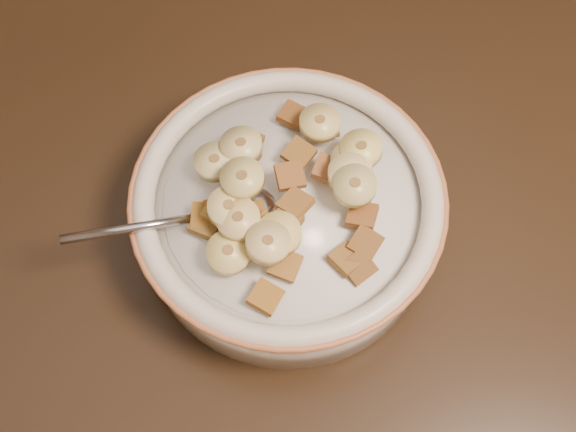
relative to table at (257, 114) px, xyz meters
name	(u,v)px	position (x,y,z in m)	size (l,w,h in m)	color
floor	(273,354)	(0.00, 0.00, -0.78)	(4.00, 4.50, 0.10)	#422816
table	(257,114)	(0.00, 0.00, 0.00)	(1.40, 0.90, 0.04)	black
cereal_bowl	(288,218)	(-0.03, -0.13, 0.05)	(0.22, 0.22, 0.05)	beige
milk	(288,202)	(-0.03, -0.13, 0.07)	(0.19, 0.19, 0.00)	white
spoon	(241,210)	(-0.06, -0.13, 0.08)	(0.04, 0.05, 0.01)	#9C9FB1
cereal_square_0	(359,267)	(0.00, -0.20, 0.08)	(0.02, 0.02, 0.01)	brown
cereal_square_1	(366,243)	(0.01, -0.19, 0.08)	(0.02, 0.02, 0.01)	brown
cereal_square_2	(218,211)	(-0.08, -0.12, 0.09)	(0.02, 0.02, 0.01)	olive
cereal_square_3	(285,223)	(-0.04, -0.15, 0.09)	(0.02, 0.02, 0.01)	brown
cereal_square_4	(254,244)	(-0.06, -0.16, 0.08)	(0.02, 0.02, 0.01)	brown
cereal_square_5	(219,212)	(-0.08, -0.12, 0.09)	(0.02, 0.02, 0.01)	brown
cereal_square_6	(238,149)	(-0.05, -0.08, 0.09)	(0.02, 0.02, 0.01)	olive
cereal_square_7	(299,153)	(-0.01, -0.10, 0.09)	(0.02, 0.02, 0.01)	brown
cereal_square_8	(290,176)	(-0.02, -0.12, 0.10)	(0.02, 0.02, 0.01)	brown
cereal_square_9	(324,128)	(0.02, -0.09, 0.08)	(0.02, 0.02, 0.01)	olive
cereal_square_10	(238,176)	(-0.05, -0.10, 0.09)	(0.02, 0.02, 0.01)	olive
cereal_square_11	(362,215)	(0.02, -0.17, 0.08)	(0.02, 0.02, 0.01)	brown
cereal_square_12	(328,169)	(0.01, -0.12, 0.09)	(0.02, 0.02, 0.01)	brown
cereal_square_13	(205,217)	(-0.09, -0.12, 0.08)	(0.02, 0.02, 0.01)	brown
cereal_square_14	(346,259)	(-0.01, -0.19, 0.08)	(0.02, 0.02, 0.01)	olive
cereal_square_15	(243,157)	(-0.04, -0.09, 0.08)	(0.02, 0.02, 0.01)	brown
cereal_square_16	(295,203)	(-0.03, -0.14, 0.10)	(0.02, 0.02, 0.01)	brown
cereal_square_17	(267,230)	(-0.05, -0.15, 0.09)	(0.02, 0.02, 0.01)	olive
cereal_square_18	(285,265)	(-0.05, -0.18, 0.08)	(0.02, 0.02, 0.01)	olive
cereal_square_19	(265,297)	(-0.07, -0.20, 0.08)	(0.02, 0.02, 0.01)	olive
cereal_square_20	(293,115)	(0.01, -0.07, 0.08)	(0.02, 0.02, 0.01)	brown
cereal_square_21	(219,215)	(-0.08, -0.13, 0.08)	(0.02, 0.02, 0.01)	brown
cereal_square_22	(248,142)	(-0.04, -0.08, 0.08)	(0.02, 0.02, 0.01)	brown
cereal_square_23	(254,216)	(-0.06, -0.14, 0.09)	(0.02, 0.02, 0.01)	brown
cereal_square_24	(206,224)	(-0.09, -0.13, 0.08)	(0.02, 0.02, 0.01)	brown
banana_slice_0	(215,162)	(-0.07, -0.09, 0.09)	(0.03, 0.03, 0.01)	#E9DB83
banana_slice_1	(320,123)	(0.02, -0.09, 0.09)	(0.03, 0.03, 0.01)	#E1C570
banana_slice_2	(242,178)	(-0.05, -0.12, 0.11)	(0.03, 0.03, 0.01)	#D9CF70
banana_slice_3	(241,145)	(-0.04, -0.08, 0.10)	(0.03, 0.03, 0.01)	#F3E797
banana_slice_4	(349,174)	(0.02, -0.14, 0.10)	(0.03, 0.03, 0.01)	#FFED9F
banana_slice_5	(355,186)	(0.02, -0.15, 0.10)	(0.03, 0.03, 0.01)	#E0D487
banana_slice_6	(352,162)	(0.03, -0.13, 0.09)	(0.03, 0.03, 0.01)	#FFF07F
banana_slice_7	(229,208)	(-0.07, -0.13, 0.10)	(0.03, 0.03, 0.01)	#FFE887
banana_slice_8	(361,149)	(0.04, -0.12, 0.10)	(0.03, 0.03, 0.01)	#E7D276
banana_slice_9	(279,234)	(-0.05, -0.16, 0.10)	(0.03, 0.03, 0.01)	#E2CD70
banana_slice_10	(238,220)	(-0.07, -0.14, 0.10)	(0.03, 0.03, 0.01)	#D8BB79
banana_slice_11	(268,243)	(-0.06, -0.17, 0.10)	(0.03, 0.03, 0.01)	beige
banana_slice_12	(229,253)	(-0.08, -0.16, 0.09)	(0.03, 0.03, 0.01)	#DBBD6A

